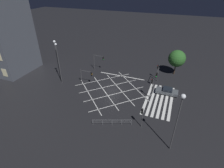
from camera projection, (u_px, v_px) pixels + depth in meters
The scene contains 14 objects.
ground_plane at pixel (112, 90), 36.84m from camera, with size 200.00×200.00×0.00m, color black.
road_markings at pixel (142, 95), 35.23m from camera, with size 16.50×20.53×0.01m.
traffic_light_se_main at pixel (157, 74), 37.35m from camera, with size 3.12×0.36×3.60m.
traffic_light_sw_cross at pixel (142, 114), 26.33m from camera, with size 0.36×0.39×3.64m.
traffic_light_median_north at pixel (87, 74), 37.73m from camera, with size 0.36×2.88×3.26m.
traffic_light_ne_cross at pixel (99, 59), 43.43m from camera, with size 0.36×2.82×3.98m.
traffic_light_se_cross at pixel (158, 69), 39.71m from camera, with size 0.36×0.39×3.53m.
traffic_light_median_south at pixel (152, 85), 32.58m from camera, with size 0.36×0.39×4.41m.
street_lamp_east at pixel (56, 52), 37.04m from camera, with size 0.55×0.55×9.33m.
street_lamp_west at pixel (180, 111), 20.55m from camera, with size 0.59×0.59×9.12m.
street_lamp_far at pixel (58, 57), 36.11m from camera, with size 0.49×0.49×9.18m.
street_tree_near at pixel (177, 59), 40.89m from camera, with size 3.96×3.96×6.08m.
waiting_car at pixel (167, 91), 35.35m from camera, with size 1.89×4.40×1.25m.
pedestrian_railing at pixel (112, 122), 27.68m from camera, with size 2.27×5.77×1.05m.
Camera 1 is at (-28.83, -11.17, 20.07)m, focal length 28.00 mm.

